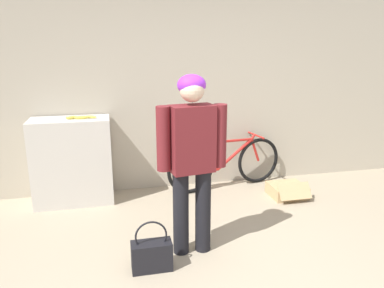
# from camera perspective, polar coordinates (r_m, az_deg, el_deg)

# --- Properties ---
(wall_back) EXTENTS (8.00, 0.07, 2.60)m
(wall_back) POSITION_cam_1_polar(r_m,az_deg,el_deg) (4.92, -2.41, 8.11)
(wall_back) COLOR #B7AD99
(wall_back) RESTS_ON ground_plane
(side_shelf) EXTENTS (0.92, 0.47, 1.04)m
(side_shelf) POSITION_cam_1_polar(r_m,az_deg,el_deg) (4.74, -17.73, -2.50)
(side_shelf) COLOR beige
(side_shelf) RESTS_ON ground_plane
(person) EXTENTS (0.63, 0.26, 1.65)m
(person) POSITION_cam_1_polar(r_m,az_deg,el_deg) (3.29, -0.01, -1.18)
(person) COLOR black
(person) RESTS_ON ground_plane
(bicycle) EXTENTS (1.64, 0.47, 0.71)m
(bicycle) POSITION_cam_1_polar(r_m,az_deg,el_deg) (5.03, 5.15, -2.95)
(bicycle) COLOR black
(bicycle) RESTS_ON ground_plane
(banana) EXTENTS (0.36, 0.10, 0.04)m
(banana) POSITION_cam_1_polar(r_m,az_deg,el_deg) (4.57, -16.58, 3.93)
(banana) COLOR #EAD64C
(banana) RESTS_ON side_shelf
(handbag) EXTENTS (0.35, 0.16, 0.45)m
(handbag) POSITION_cam_1_polar(r_m,az_deg,el_deg) (3.36, -6.16, -16.39)
(handbag) COLOR black
(handbag) RESTS_ON ground_plane
(cardboard_box) EXTENTS (0.43, 0.47, 0.23)m
(cardboard_box) POSITION_cam_1_polar(r_m,az_deg,el_deg) (4.97, 14.30, -6.85)
(cardboard_box) COLOR tan
(cardboard_box) RESTS_ON ground_plane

